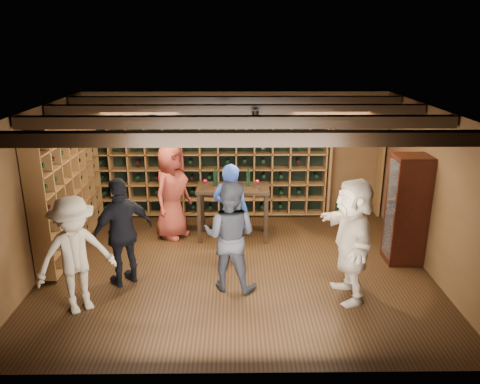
{
  "coord_description": "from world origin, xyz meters",
  "views": [
    {
      "loc": [
        -0.02,
        -6.74,
        3.49
      ],
      "look_at": [
        0.06,
        0.2,
        1.2
      ],
      "focal_mm": 35.0,
      "sensor_mm": 36.0,
      "label": 1
    }
  ],
  "objects_px": {
    "guest_red_floral": "(172,192)",
    "guest_woman_black": "(123,232)",
    "display_cabinet": "(406,212)",
    "tasting_table": "(233,194)",
    "guest_khaki": "(75,255)",
    "guest_beige": "(352,239)",
    "man_grey_suit": "(230,236)",
    "man_blue_shirt": "(231,213)"
  },
  "relations": [
    {
      "from": "guest_khaki",
      "to": "tasting_table",
      "type": "distance_m",
      "value": 3.14
    },
    {
      "from": "man_grey_suit",
      "to": "guest_red_floral",
      "type": "bearing_deg",
      "value": -44.41
    },
    {
      "from": "man_grey_suit",
      "to": "guest_woman_black",
      "type": "relative_size",
      "value": 1.0
    },
    {
      "from": "tasting_table",
      "to": "display_cabinet",
      "type": "bearing_deg",
      "value": -17.18
    },
    {
      "from": "display_cabinet",
      "to": "guest_woman_black",
      "type": "bearing_deg",
      "value": -171.25
    },
    {
      "from": "display_cabinet",
      "to": "guest_khaki",
      "type": "relative_size",
      "value": 1.09
    },
    {
      "from": "guest_woman_black",
      "to": "guest_beige",
      "type": "height_order",
      "value": "guest_beige"
    },
    {
      "from": "man_grey_suit",
      "to": "tasting_table",
      "type": "height_order",
      "value": "man_grey_suit"
    },
    {
      "from": "display_cabinet",
      "to": "tasting_table",
      "type": "distance_m",
      "value": 2.94
    },
    {
      "from": "man_blue_shirt",
      "to": "man_grey_suit",
      "type": "distance_m",
      "value": 0.9
    },
    {
      "from": "display_cabinet",
      "to": "tasting_table",
      "type": "xyz_separation_m",
      "value": [
        -2.77,
        0.98,
        -0.01
      ]
    },
    {
      "from": "display_cabinet",
      "to": "guest_woman_black",
      "type": "xyz_separation_m",
      "value": [
        -4.36,
        -0.67,
        -0.04
      ]
    },
    {
      "from": "tasting_table",
      "to": "guest_woman_black",
      "type": "bearing_deg",
      "value": -131.62
    },
    {
      "from": "man_grey_suit",
      "to": "guest_khaki",
      "type": "height_order",
      "value": "man_grey_suit"
    },
    {
      "from": "guest_red_floral",
      "to": "guest_khaki",
      "type": "relative_size",
      "value": 1.07
    },
    {
      "from": "display_cabinet",
      "to": "guest_woman_black",
      "type": "height_order",
      "value": "display_cabinet"
    },
    {
      "from": "man_grey_suit",
      "to": "guest_red_floral",
      "type": "xyz_separation_m",
      "value": [
        -1.06,
        1.88,
        0.04
      ]
    },
    {
      "from": "display_cabinet",
      "to": "guest_beige",
      "type": "relative_size",
      "value": 1.0
    },
    {
      "from": "guest_beige",
      "to": "tasting_table",
      "type": "relative_size",
      "value": 1.33
    },
    {
      "from": "display_cabinet",
      "to": "guest_khaki",
      "type": "height_order",
      "value": "display_cabinet"
    },
    {
      "from": "man_grey_suit",
      "to": "guest_khaki",
      "type": "distance_m",
      "value": 2.09
    },
    {
      "from": "display_cabinet",
      "to": "man_grey_suit",
      "type": "bearing_deg",
      "value": -163.56
    },
    {
      "from": "guest_khaki",
      "to": "guest_beige",
      "type": "height_order",
      "value": "guest_beige"
    },
    {
      "from": "display_cabinet",
      "to": "guest_beige",
      "type": "bearing_deg",
      "value": -136.0
    },
    {
      "from": "guest_khaki",
      "to": "guest_beige",
      "type": "bearing_deg",
      "value": -30.29
    },
    {
      "from": "guest_beige",
      "to": "guest_woman_black",
      "type": "bearing_deg",
      "value": -101.75
    },
    {
      "from": "guest_red_floral",
      "to": "guest_beige",
      "type": "height_order",
      "value": "guest_beige"
    },
    {
      "from": "guest_red_floral",
      "to": "guest_woman_black",
      "type": "xyz_separation_m",
      "value": [
        -0.5,
        -1.72,
        -0.04
      ]
    },
    {
      "from": "man_blue_shirt",
      "to": "guest_woman_black",
      "type": "distance_m",
      "value": 1.73
    },
    {
      "from": "guest_woman_black",
      "to": "guest_khaki",
      "type": "bearing_deg",
      "value": 17.4
    },
    {
      "from": "display_cabinet",
      "to": "tasting_table",
      "type": "relative_size",
      "value": 1.33
    },
    {
      "from": "display_cabinet",
      "to": "man_blue_shirt",
      "type": "height_order",
      "value": "display_cabinet"
    },
    {
      "from": "guest_beige",
      "to": "man_grey_suit",
      "type": "bearing_deg",
      "value": -103.42
    },
    {
      "from": "man_blue_shirt",
      "to": "man_grey_suit",
      "type": "xyz_separation_m",
      "value": [
        -0.01,
        -0.9,
        -0.0
      ]
    },
    {
      "from": "guest_red_floral",
      "to": "tasting_table",
      "type": "distance_m",
      "value": 1.1
    },
    {
      "from": "man_blue_shirt",
      "to": "guest_khaki",
      "type": "distance_m",
      "value": 2.5
    },
    {
      "from": "guest_khaki",
      "to": "guest_beige",
      "type": "distance_m",
      "value": 3.69
    },
    {
      "from": "man_grey_suit",
      "to": "tasting_table",
      "type": "distance_m",
      "value": 1.81
    },
    {
      "from": "man_grey_suit",
      "to": "tasting_table",
      "type": "bearing_deg",
      "value": -75.08
    },
    {
      "from": "display_cabinet",
      "to": "guest_woman_black",
      "type": "relative_size",
      "value": 1.07
    },
    {
      "from": "guest_woman_black",
      "to": "guest_khaki",
      "type": "relative_size",
      "value": 1.02
    },
    {
      "from": "guest_khaki",
      "to": "guest_beige",
      "type": "xyz_separation_m",
      "value": [
        3.68,
        0.3,
        0.07
      ]
    }
  ]
}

